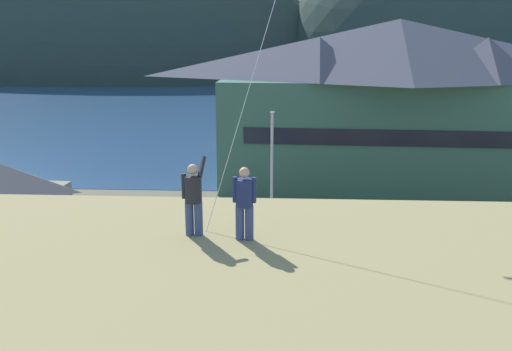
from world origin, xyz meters
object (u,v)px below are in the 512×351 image
storage_shed_near_lot (2,203)px  wharf_dock (268,148)px  moored_boat_wharfside (234,138)px  parked_car_front_row_end (373,297)px  parked_car_mid_row_center (359,229)px  parking_light_pole (272,162)px  person_companion (244,201)px  harbor_lodge (396,99)px  parked_car_back_row_left (216,239)px  parked_car_mid_row_far (113,287)px  parked_car_front_row_red (238,299)px  person_kite_flyer (193,197)px

storage_shed_near_lot → wharf_dock: storage_shed_near_lot is taller
moored_boat_wharfside → parked_car_front_row_end: 35.64m
parked_car_front_row_end → parked_car_mid_row_center: bearing=87.0°
parking_light_pole → person_companion: 18.90m
parked_car_front_row_end → harbor_lodge: bearing=77.9°
harbor_lodge → storage_shed_near_lot: bearing=-148.9°
parked_car_back_row_left → person_companion: 15.44m
harbor_lodge → parked_car_mid_row_far: (-14.89, -20.54, -5.25)m
storage_shed_near_lot → person_companion: (13.87, -15.10, 5.01)m
parked_car_back_row_left → parking_light_pole: size_ratio=0.66×
parked_car_front_row_red → moored_boat_wharfside: bearing=95.4°
parked_car_front_row_red → person_companion: size_ratio=2.48×
moored_boat_wharfside → parked_car_front_row_red: moored_boat_wharfside is taller
parked_car_front_row_red → parked_car_mid_row_far: 5.20m
person_kite_flyer → harbor_lodge: bearing=70.5°
storage_shed_near_lot → parking_light_pole: parking_light_pole is taller
harbor_lodge → parked_car_front_row_end: (-4.46, -20.89, -5.25)m
parked_car_back_row_left → parked_car_front_row_end: 9.08m
harbor_lodge → moored_boat_wharfside: size_ratio=3.75×
storage_shed_near_lot → parked_car_front_row_end: 19.71m
parked_car_back_row_left → parked_car_mid_row_far: 6.61m
moored_boat_wharfside → person_companion: bearing=-84.5°
parked_car_front_row_red → parked_car_mid_row_far: (-5.14, 0.78, 0.00)m
parked_car_back_row_left → parked_car_front_row_end: size_ratio=1.02×
wharf_dock → parked_car_mid_row_center: parked_car_mid_row_center is taller
parked_car_mid_row_far → parked_car_front_row_red: bearing=-8.7°
harbor_lodge → parked_car_front_row_red: 24.02m
harbor_lodge → person_companion: harbor_lodge is taller
storage_shed_near_lot → parked_car_mid_row_far: 10.50m
parked_car_mid_row_center → parked_car_front_row_end: size_ratio=1.00×
harbor_lodge → person_companion: size_ratio=15.39×
parked_car_front_row_end → moored_boat_wharfside: bearing=103.9°
harbor_lodge → person_kite_flyer: (-10.14, -28.60, 1.08)m
parked_car_front_row_end → wharf_dock: bearing=99.2°
parked_car_mid_row_far → parking_light_pole: (6.18, 10.28, 2.88)m
harbor_lodge → parked_car_front_row_red: bearing=-114.6°
parked_car_mid_row_far → harbor_lodge: bearing=54.1°
person_kite_flyer → parked_car_front_row_red: bearing=86.9°
parking_light_pole → parked_car_mid_row_center: bearing=-31.8°
parked_car_front_row_red → harbor_lodge: bearing=65.4°
parked_car_mid_row_center → person_kite_flyer: size_ratio=2.30×
moored_boat_wharfside → parked_car_mid_row_center: moored_boat_wharfside is taller
storage_shed_near_lot → parking_light_pole: bearing=13.9°
storage_shed_near_lot → person_companion: person_companion is taller
person_companion → parking_light_pole: bearing=89.4°
person_companion → wharf_dock: bearing=91.0°
wharf_dock → parked_car_mid_row_far: 31.77m
parked_car_back_row_left → parking_light_pole: (2.63, 4.70, 2.88)m
wharf_dock → parked_car_back_row_left: bearing=-93.9°
parked_car_front_row_end → parked_car_front_row_red: (-5.29, -0.43, 0.00)m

